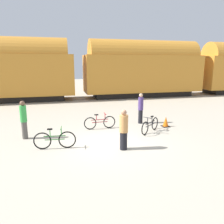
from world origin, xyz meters
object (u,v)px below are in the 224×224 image
object	(u,v)px
bicycle_maroon	(100,122)
traffic_cone	(166,122)
bicycle_green	(55,140)
person_in_tan	(124,130)
bicycle_black	(150,125)
person_in_green	(24,120)
freight_train	(79,68)
person_in_purple	(141,108)

from	to	relation	value
bicycle_maroon	traffic_cone	bearing A→B (deg)	-7.78
bicycle_green	person_in_tan	size ratio (longest dim) A/B	1.03
bicycle_black	person_in_green	size ratio (longest dim) A/B	0.78
freight_train	bicycle_green	world-z (taller)	freight_train
bicycle_black	person_in_purple	distance (m)	1.77
bicycle_black	traffic_cone	size ratio (longest dim) A/B	2.48
person_in_green	traffic_cone	size ratio (longest dim) A/B	3.19
freight_train	bicycle_maroon	world-z (taller)	freight_train
traffic_cone	person_in_purple	bearing A→B (deg)	138.09
bicycle_green	bicycle_black	size ratio (longest dim) A/B	1.23
bicycle_black	person_in_tan	size ratio (longest dim) A/B	0.84
bicycle_black	traffic_cone	bearing A→B (deg)	29.86
freight_train	person_in_green	xyz separation A→B (m)	(-3.61, -11.01, -2.05)
bicycle_green	bicycle_maroon	distance (m)	3.21
bicycle_black	bicycle_maroon	xyz separation A→B (m)	(-2.32, 1.19, -0.00)
person_in_green	person_in_tan	distance (m)	4.61
freight_train	traffic_cone	xyz separation A→B (m)	(3.55, -10.80, -2.70)
person_in_purple	person_in_tan	size ratio (longest dim) A/B	1.06
person_in_purple	person_in_tan	xyz separation A→B (m)	(-2.08, -3.50, -0.07)
person_in_purple	traffic_cone	distance (m)	1.59
bicycle_maroon	person_in_green	bearing A→B (deg)	-169.11
traffic_cone	bicycle_green	bearing A→B (deg)	-162.92
traffic_cone	person_in_tan	bearing A→B (deg)	-141.43
person_in_tan	bicycle_black	bearing A→B (deg)	-27.53
person_in_tan	person_in_purple	bearing A→B (deg)	-11.41
bicycle_maroon	person_in_purple	xyz separation A→B (m)	(2.46, 0.49, 0.54)
bicycle_black	person_in_tan	distance (m)	2.70
bicycle_green	person_in_purple	bearing A→B (deg)	30.30
bicycle_green	traffic_cone	size ratio (longest dim) A/B	3.05
bicycle_black	person_in_green	world-z (taller)	person_in_green
traffic_cone	bicycle_maroon	bearing A→B (deg)	172.22
person_in_green	traffic_cone	world-z (taller)	person_in_green
bicycle_black	bicycle_maroon	distance (m)	2.61
bicycle_maroon	person_in_tan	xyz separation A→B (m)	(0.38, -3.01, 0.46)
bicycle_green	traffic_cone	world-z (taller)	bicycle_green
freight_train	person_in_green	bearing A→B (deg)	-108.14
bicycle_maroon	person_in_purple	distance (m)	2.56
freight_train	bicycle_green	size ratio (longest dim) A/B	30.52
bicycle_green	person_in_tan	bearing A→B (deg)	-15.54
bicycle_maroon	bicycle_green	bearing A→B (deg)	-135.02
bicycle_black	person_in_green	bearing A→B (deg)	175.25
freight_train	bicycle_black	world-z (taller)	freight_train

